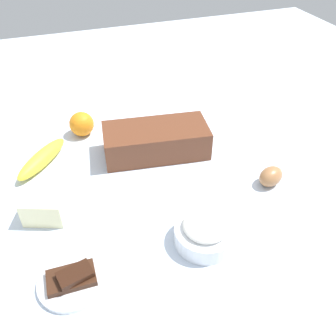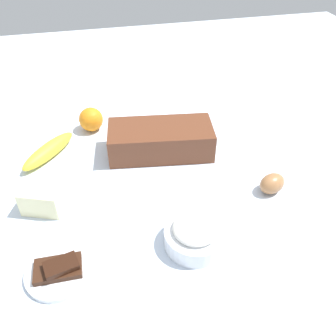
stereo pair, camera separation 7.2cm
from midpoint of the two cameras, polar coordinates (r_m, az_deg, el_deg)
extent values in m
cube|color=silver|center=(0.92, -2.24, -2.48)|extent=(2.40, 2.40, 0.02)
cube|color=brown|center=(0.98, -4.01, 4.29)|extent=(0.30, 0.17, 0.08)
cube|color=black|center=(0.98, -4.02, 4.49)|extent=(0.28, 0.15, 0.07)
cylinder|color=white|center=(0.76, 3.11, -10.56)|extent=(0.13, 0.13, 0.04)
torus|color=white|center=(0.75, 3.15, -9.74)|extent=(0.13, 0.13, 0.01)
ellipsoid|color=white|center=(0.74, 3.18, -9.15)|extent=(0.09, 0.09, 0.03)
ellipsoid|color=yellow|center=(1.02, -21.22, 1.36)|extent=(0.16, 0.17, 0.04)
sphere|color=orange|center=(1.10, -15.34, 6.67)|extent=(0.07, 0.07, 0.07)
cube|color=#F4EDB2|center=(0.86, -21.21, -6.01)|extent=(0.11, 0.09, 0.06)
ellipsoid|color=#A26C41|center=(0.91, 13.80, -1.36)|extent=(0.08, 0.07, 0.05)
cylinder|color=white|center=(0.75, -17.70, -16.79)|extent=(0.13, 0.13, 0.01)
cube|color=#381E11|center=(0.74, -17.87, -16.31)|extent=(0.09, 0.06, 0.01)
cube|color=black|center=(0.72, -17.39, -15.90)|extent=(0.07, 0.05, 0.01)
camera|label=1|loc=(0.04, -92.32, -1.90)|focal=38.57mm
camera|label=2|loc=(0.04, 87.68, 1.90)|focal=38.57mm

